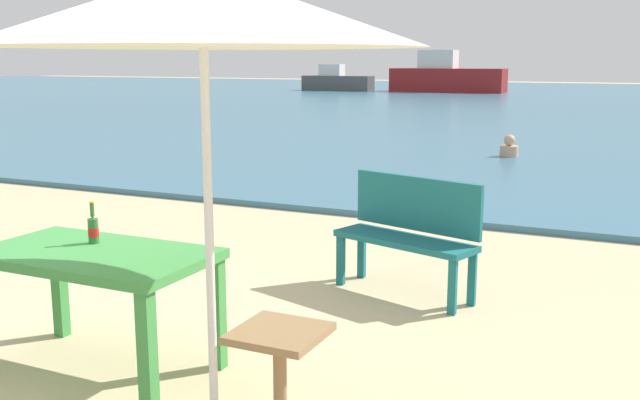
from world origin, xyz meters
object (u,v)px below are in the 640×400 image
object	(u,v)px
boat_cargo_ship	(446,77)
boat_tanker	(337,81)
patio_umbrella	(202,8)
swimmer_person	(509,148)
picnic_table_green	(95,269)
side_table_wood	(280,364)
beer_bottle_amber	(93,228)
bench_teal_center	(409,228)

from	to	relation	value
boat_cargo_ship	boat_tanker	distance (m)	6.22
patio_umbrella	swimmer_person	xyz separation A→B (m)	(-0.59, 10.94, -1.88)
patio_umbrella	swimmer_person	bearing A→B (deg)	93.09
swimmer_person	picnic_table_green	bearing A→B (deg)	-92.49
boat_cargo_ship	swimmer_person	bearing A→B (deg)	-72.09
side_table_wood	boat_tanker	xyz separation A→B (m)	(-15.40, 35.74, 0.26)
side_table_wood	boat_cargo_ship	xyz separation A→B (m)	(-9.27, 36.73, 0.54)
beer_bottle_amber	boat_tanker	xyz separation A→B (m)	(-13.93, 35.43, -0.24)
patio_umbrella	beer_bottle_amber	bearing A→B (deg)	157.69
picnic_table_green	swimmer_person	xyz separation A→B (m)	(0.46, 10.60, -0.41)
patio_umbrella	boat_cargo_ship	bearing A→B (deg)	103.68
picnic_table_green	boat_tanker	bearing A→B (deg)	111.57
patio_umbrella	bench_teal_center	world-z (taller)	patio_umbrella
boat_cargo_ship	picnic_table_green	bearing A→B (deg)	-77.76
side_table_wood	swimmer_person	xyz separation A→B (m)	(-0.88, 10.77, -0.11)
patio_umbrella	side_table_wood	size ratio (longest dim) A/B	4.26
picnic_table_green	bench_teal_center	distance (m)	2.58
swimmer_person	boat_cargo_ship	bearing A→B (deg)	107.91
picnic_table_green	side_table_wood	distance (m)	1.39
side_table_wood	bench_teal_center	bearing A→B (deg)	92.55
bench_teal_center	boat_cargo_ship	bearing A→B (deg)	104.96
picnic_table_green	patio_umbrella	xyz separation A→B (m)	(1.05, -0.34, 1.47)
picnic_table_green	side_table_wood	xyz separation A→B (m)	(1.34, -0.17, -0.30)
picnic_table_green	beer_bottle_amber	world-z (taller)	beer_bottle_amber
boat_cargo_ship	boat_tanker	size ratio (longest dim) A/B	1.52
picnic_table_green	swimmer_person	world-z (taller)	picnic_table_green
picnic_table_green	bench_teal_center	world-z (taller)	bench_teal_center
beer_bottle_amber	bench_teal_center	size ratio (longest dim) A/B	0.21
picnic_table_green	swimmer_person	bearing A→B (deg)	87.51
beer_bottle_amber	boat_tanker	world-z (taller)	boat_tanker
side_table_wood	boat_tanker	bearing A→B (deg)	113.32
beer_bottle_amber	patio_umbrella	size ratio (longest dim) A/B	0.12
picnic_table_green	swimmer_person	distance (m)	10.62
picnic_table_green	boat_cargo_ship	size ratio (longest dim) A/B	0.22
picnic_table_green	side_table_wood	world-z (taller)	picnic_table_green
boat_cargo_ship	boat_tanker	world-z (taller)	boat_cargo_ship
beer_bottle_amber	boat_cargo_ship	xyz separation A→B (m)	(-7.80, 36.42, 0.04)
patio_umbrella	boat_tanker	size ratio (longest dim) A/B	0.56
picnic_table_green	bench_teal_center	bearing A→B (deg)	61.36
patio_umbrella	bench_teal_center	bearing A→B (deg)	85.98
bench_teal_center	boat_tanker	distance (m)	36.66
boat_cargo_ship	boat_tanker	bearing A→B (deg)	-170.83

